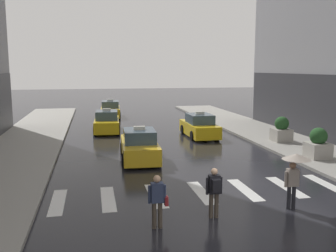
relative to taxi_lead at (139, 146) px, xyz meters
name	(u,v)px	position (x,y,z in m)	size (l,w,h in m)	color
ground_plane	(228,223)	(1.70, -8.81, -0.72)	(160.00, 160.00, 0.00)	black
crosswalk_markings	(201,192)	(1.70, -5.81, -0.72)	(11.30, 2.80, 0.01)	silver
taxi_lead	(139,146)	(0.00, 0.00, 0.00)	(2.08, 4.61, 1.80)	gold
taxi_second	(199,127)	(4.98, 5.92, 0.00)	(1.95, 4.55, 1.80)	yellow
taxi_third	(107,122)	(-1.33, 9.33, 0.00)	(2.12, 4.63, 1.80)	yellow
taxi_fourth	(110,110)	(-0.64, 17.93, 0.00)	(2.12, 4.63, 1.80)	gold
pedestrian_with_umbrella	(295,166)	(4.30, -8.09, 0.79)	(0.96, 0.96, 1.94)	black
pedestrian_with_backpack	(214,189)	(1.38, -8.34, 0.25)	(0.55, 0.43, 1.65)	#473D33
pedestrian_with_handbag	(158,198)	(-0.54, -8.75, 0.21)	(0.61, 0.24, 1.65)	#473D33
planter_near_corner	(318,144)	(9.11, -2.03, 0.15)	(1.10, 1.10, 1.60)	#A8A399
planter_mid_block	(281,130)	(9.47, 2.56, 0.15)	(1.10, 1.10, 1.60)	#A8A399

